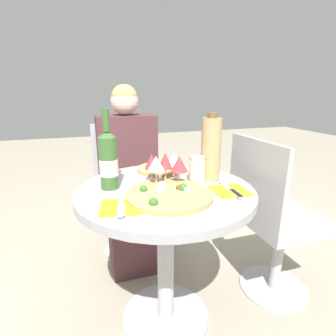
# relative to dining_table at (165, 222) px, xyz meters

# --- Properties ---
(ground_plane) EXTENTS (12.00, 12.00, 0.00)m
(ground_plane) POSITION_rel_dining_table_xyz_m (0.00, 0.00, -0.56)
(ground_plane) COLOR #9E937F
(ground_plane) RESTS_ON ground
(dining_table) EXTENTS (0.80, 0.80, 0.73)m
(dining_table) POSITION_rel_dining_table_xyz_m (0.00, 0.00, 0.00)
(dining_table) COLOR #B2B2B7
(dining_table) RESTS_ON ground_plane
(chair_behind_diner) EXTENTS (0.44, 0.44, 0.92)m
(chair_behind_diner) POSITION_rel_dining_table_xyz_m (-0.06, 0.74, -0.11)
(chair_behind_diner) COLOR #ADADB2
(chair_behind_diner) RESTS_ON ground_plane
(seated_diner) EXTENTS (0.38, 0.44, 1.19)m
(seated_diner) POSITION_rel_dining_table_xyz_m (-0.06, 0.59, -0.04)
(seated_diner) COLOR #512D33
(seated_diner) RESTS_ON ground_plane
(chair_empty_side) EXTENTS (0.44, 0.44, 0.92)m
(chair_empty_side) POSITION_rel_dining_table_xyz_m (0.62, 0.01, -0.11)
(chair_empty_side) COLOR #ADADB2
(chair_empty_side) RESTS_ON ground_plane
(pizza_large) EXTENTS (0.36, 0.36, 0.05)m
(pizza_large) POSITION_rel_dining_table_xyz_m (-0.02, -0.11, 0.18)
(pizza_large) COLOR tan
(pizza_large) RESTS_ON dining_table
(pizza_small_far) EXTENTS (0.24, 0.24, 0.05)m
(pizza_small_far) POSITION_rel_dining_table_xyz_m (0.05, 0.26, 0.18)
(pizza_small_far) COLOR tan
(pizza_small_far) RESTS_ON dining_table
(wine_bottle) EXTENTS (0.08, 0.08, 0.35)m
(wine_bottle) POSITION_rel_dining_table_xyz_m (-0.24, 0.08, 0.30)
(wine_bottle) COLOR #38602D
(wine_bottle) RESTS_ON dining_table
(tall_carafe) EXTENTS (0.09, 0.09, 0.32)m
(tall_carafe) POSITION_rel_dining_table_xyz_m (0.24, 0.04, 0.33)
(tall_carafe) COLOR tan
(tall_carafe) RESTS_ON dining_table
(sugar_shaker) EXTENTS (0.08, 0.08, 0.13)m
(sugar_shaker) POSITION_rel_dining_table_xyz_m (0.16, 0.02, 0.24)
(sugar_shaker) COLOR silver
(sugar_shaker) RESTS_ON dining_table
(wine_glass_back_right) EXTENTS (0.07, 0.07, 0.14)m
(wine_glass_back_right) POSITION_rel_dining_table_xyz_m (0.07, 0.10, 0.27)
(wine_glass_back_right) COLOR silver
(wine_glass_back_right) RESTS_ON dining_table
(wine_glass_back_left) EXTENTS (0.07, 0.07, 0.14)m
(wine_glass_back_left) POSITION_rel_dining_table_xyz_m (-0.04, 0.10, 0.27)
(wine_glass_back_left) COLOR silver
(wine_glass_back_left) RESTS_ON dining_table
(wine_glass_center) EXTENTS (0.07, 0.07, 0.15)m
(wine_glass_center) POSITION_rel_dining_table_xyz_m (0.02, 0.06, 0.28)
(wine_glass_center) COLOR silver
(wine_glass_center) RESTS_ON dining_table
(wine_glass_front_right) EXTENTS (0.08, 0.08, 0.14)m
(wine_glass_front_right) POSITION_rel_dining_table_xyz_m (0.07, 0.02, 0.27)
(wine_glass_front_right) COLOR silver
(wine_glass_front_right) RESTS_ON dining_table
(wine_glass_front_left) EXTENTS (0.08, 0.08, 0.15)m
(wine_glass_front_left) POSITION_rel_dining_table_xyz_m (-0.04, 0.02, 0.28)
(wine_glass_front_left) COLOR silver
(wine_glass_front_left) RESTS_ON dining_table
(place_setting_left) EXTENTS (0.17, 0.19, 0.01)m
(place_setting_left) POSITION_rel_dining_table_xyz_m (-0.22, -0.15, 0.18)
(place_setting_left) COLOR yellow
(place_setting_left) RESTS_ON dining_table
(place_setting_right) EXTENTS (0.16, 0.19, 0.01)m
(place_setting_right) POSITION_rel_dining_table_xyz_m (0.26, -0.13, 0.18)
(place_setting_right) COLOR yellow
(place_setting_right) RESTS_ON dining_table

